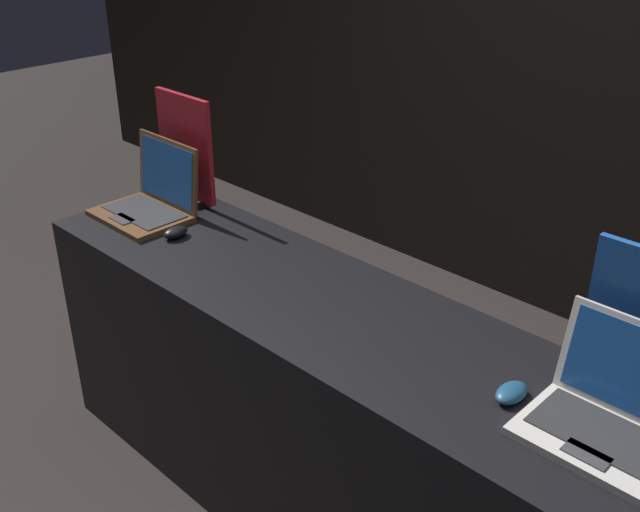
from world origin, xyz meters
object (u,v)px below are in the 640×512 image
at_px(laptop_front, 151,198).
at_px(laptop_back, 615,414).
at_px(mouse_front, 176,232).
at_px(promo_stand_front, 186,152).
at_px(mouse_back, 511,393).

height_order(laptop_front, laptop_back, laptop_front).
height_order(mouse_front, laptop_back, laptop_back).
relative_size(mouse_front, promo_stand_front, 0.22).
bearing_deg(laptop_back, laptop_front, -179.57).
xyz_separation_m(laptop_back, mouse_back, (-0.23, -0.04, -0.04)).
distance_m(promo_stand_front, laptop_back, 1.79).
bearing_deg(laptop_front, laptop_back, 0.43).
distance_m(laptop_front, mouse_front, 0.24).
xyz_separation_m(mouse_front, promo_stand_front, (-0.23, 0.23, 0.18)).
height_order(laptop_front, promo_stand_front, promo_stand_front).
bearing_deg(mouse_front, mouse_back, 1.28).
xyz_separation_m(promo_stand_front, mouse_back, (1.55, -0.20, -0.18)).
distance_m(mouse_front, laptop_back, 1.56).
bearing_deg(laptop_back, mouse_front, -177.35).
height_order(mouse_front, promo_stand_front, promo_stand_front).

